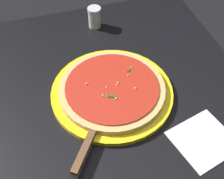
{
  "coord_description": "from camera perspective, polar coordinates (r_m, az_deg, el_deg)",
  "views": [
    {
      "loc": [
        0.49,
        -0.19,
        1.39
      ],
      "look_at": [
        -0.05,
        -0.03,
        0.75
      ],
      "focal_mm": 48.41,
      "sensor_mm": 36.0,
      "label": 1
    }
  ],
  "objects": [
    {
      "name": "restaurant_table",
      "position": [
        0.96,
        2.38,
        -8.09
      ],
      "size": [
        0.98,
        0.76,
        0.73
      ],
      "color": "black",
      "rests_on": "ground_plane"
    },
    {
      "name": "serving_plate",
      "position": [
        0.86,
        0.0,
        -0.54
      ],
      "size": [
        0.35,
        0.35,
        0.01
      ],
      "primitive_type": "cylinder",
      "color": "yellow",
      "rests_on": "restaurant_table"
    },
    {
      "name": "pizza",
      "position": [
        0.85,
        0.0,
        0.2
      ],
      "size": [
        0.3,
        0.3,
        0.02
      ],
      "color": "#DBB26B",
      "rests_on": "serving_plate"
    },
    {
      "name": "pizza_server",
      "position": [
        0.76,
        -4.05,
        -8.92
      ],
      "size": [
        0.2,
        0.16,
        0.01
      ],
      "color": "silver",
      "rests_on": "serving_plate"
    },
    {
      "name": "napkin_folded_right",
      "position": [
        0.81,
        16.91,
        -9.09
      ],
      "size": [
        0.17,
        0.18,
        0.0
      ],
      "primitive_type": "cube",
      "rotation": [
        0.0,
        0.0,
        0.25
      ],
      "color": "white",
      "rests_on": "restaurant_table"
    },
    {
      "name": "parmesan_shaker",
      "position": [
        1.08,
        -3.32,
        13.49
      ],
      "size": [
        0.05,
        0.05,
        0.07
      ],
      "color": "silver",
      "rests_on": "restaurant_table"
    }
  ]
}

